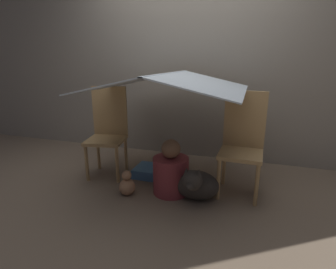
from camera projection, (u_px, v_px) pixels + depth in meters
The scene contains 9 objects.
ground_plane at pixel (162, 191), 2.58m from camera, with size 8.80×8.80×0.00m, color #7A6651.
wall_back at pixel (191, 60), 3.28m from camera, with size 7.00×0.05×2.50m.
chair_left at pixel (108, 129), 2.90m from camera, with size 0.46×0.46×0.97m.
chair_right at pixel (242, 141), 2.48m from camera, with size 0.41×0.41×0.97m.
sheet_canopy at pixel (168, 82), 2.46m from camera, with size 1.42×1.30×0.17m.
person_front at pixel (171, 172), 2.51m from camera, with size 0.34×0.34×0.54m.
dog at pixel (195, 184), 2.38m from camera, with size 0.43×0.41×0.37m.
floor_cushion at pixel (152, 172), 2.92m from camera, with size 0.38×0.31×0.10m.
plush_toy at pixel (127, 185), 2.50m from camera, with size 0.16×0.16×0.24m.
Camera 1 is at (0.77, -2.20, 1.24)m, focal length 28.00 mm.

